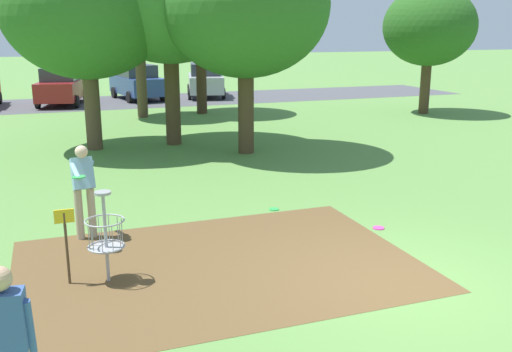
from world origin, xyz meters
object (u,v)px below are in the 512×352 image
frisbee_by_tee (274,209)px  tree_near_right (85,8)px  player_throwing (83,185)px  parked_car_center_right (137,82)px  disc_golf_basket (101,233)px  parked_car_center_left (62,86)px  player_foreground_watching (7,345)px  frisbee_near_basket (378,228)px  tree_mid_left (246,6)px  parked_car_rightmost (205,80)px  tree_far_left (138,6)px  tree_mid_right (200,12)px  tree_mid_center (429,27)px

frisbee_by_tee → tree_near_right: size_ratio=0.03×
player_throwing → tree_near_right: bearing=84.3°
parked_car_center_right → disc_golf_basket: bearing=-99.9°
disc_golf_basket → parked_car_center_left: parked_car_center_left is taller
disc_golf_basket → parked_car_center_right: bearing=80.1°
frisbee_by_tee → player_foreground_watching: bearing=-130.4°
player_throwing → tree_near_right: tree_near_right is taller
player_foreground_watching → frisbee_near_basket: player_foreground_watching is taller
frisbee_near_basket → tree_mid_left: (-0.11, 7.33, 4.29)m
player_foreground_watching → parked_car_rightmost: bearing=71.3°
frisbee_near_basket → parked_car_rightmost: size_ratio=0.05×
tree_near_right → parked_car_center_left: bearing=92.8°
frisbee_by_tee → tree_far_left: tree_far_left is taller
tree_mid_right → parked_car_center_right: bearing=106.8°
player_throwing → tree_mid_right: bearing=67.7°
tree_mid_left → tree_mid_right: 8.69m
player_foreground_watching → parked_car_center_right: (5.09, 26.08, -0.05)m
tree_far_left → frisbee_by_tee: bearing=-88.1°
player_foreground_watching → parked_car_center_right: size_ratio=0.38×
tree_far_left → parked_car_rightmost: (4.53, 6.47, -3.64)m
player_foreground_watching → tree_far_left: tree_far_left is taller
disc_golf_basket → parked_car_center_right: (4.00, 22.86, 0.17)m
player_throwing → frisbee_by_tee: size_ratio=8.20×
parked_car_center_right → tree_near_right: bearing=-104.5°
frisbee_near_basket → tree_mid_right: size_ratio=0.03×
player_throwing → tree_far_left: 15.17m
tree_mid_right → parked_car_center_left: size_ratio=1.40×
player_foreground_watching → parked_car_rightmost: 27.49m
disc_golf_basket → parked_car_center_left: (0.13, 21.89, 0.17)m
frisbee_by_tee → parked_car_rightmost: size_ratio=0.05×
tree_mid_center → frisbee_near_basket: bearing=-128.8°
player_foreground_watching → parked_car_center_left: size_ratio=0.38×
frisbee_by_tee → tree_far_left: (-0.46, 13.97, 4.55)m
player_throwing → parked_car_center_right: size_ratio=0.38×
frisbee_near_basket → tree_far_left: 16.47m
player_throwing → frisbee_by_tee: bearing=6.0°
disc_golf_basket → frisbee_near_basket: (5.10, 0.61, -0.74)m
parked_car_center_left → parked_car_rightmost: size_ratio=1.00×
tree_near_right → parked_car_center_right: bearing=75.5°
disc_golf_basket → tree_mid_left: bearing=57.9°
player_foreground_watching → parked_car_center_left: parked_car_center_left is taller
disc_golf_basket → tree_near_right: (0.71, 10.09, 3.52)m
player_throwing → tree_mid_center: bearing=36.2°
parked_car_rightmost → tree_near_right: bearing=-119.0°
frisbee_near_basket → tree_near_right: bearing=114.9°
parked_car_rightmost → tree_mid_left: bearing=-100.5°
parked_car_center_left → parked_car_rightmost: 7.67m
frisbee_by_tee → tree_mid_right: bearing=81.1°
disc_golf_basket → tree_far_left: (3.22, 16.34, 3.80)m
disc_golf_basket → parked_car_rightmost: 24.09m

